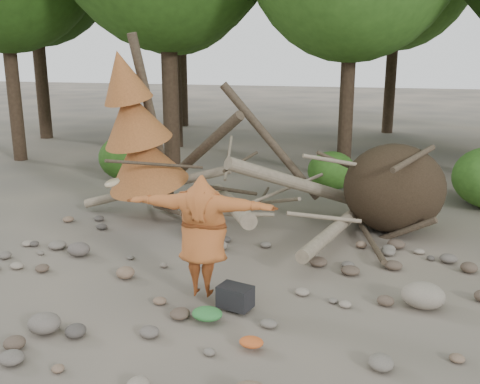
# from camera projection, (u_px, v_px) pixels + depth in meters

# --- Properties ---
(ground) EXTENTS (120.00, 120.00, 0.00)m
(ground) POSITION_uv_depth(u_px,v_px,m) (219.00, 297.00, 8.74)
(ground) COLOR #514C44
(ground) RESTS_ON ground
(deadfall_pile) EXTENTS (8.55, 5.24, 3.30)m
(deadfall_pile) POSITION_uv_depth(u_px,v_px,m) (367.00, 189.00, 11.87)
(deadfall_pile) COLOR #332619
(deadfall_pile) RESTS_ON ground
(dead_conifer) EXTENTS (2.06, 2.16, 4.35)m
(dead_conifer) POSITION_uv_depth(u_px,v_px,m) (137.00, 133.00, 12.21)
(dead_conifer) COLOR #4C3F30
(dead_conifer) RESTS_ON ground
(bush_left) EXTENTS (1.80, 1.80, 1.44)m
(bush_left) POSITION_uv_depth(u_px,v_px,m) (128.00, 157.00, 16.77)
(bush_left) COLOR #265015
(bush_left) RESTS_ON ground
(bush_mid) EXTENTS (1.40, 1.40, 1.12)m
(bush_mid) POSITION_uv_depth(u_px,v_px,m) (331.00, 171.00, 15.61)
(bush_mid) COLOR #32661D
(bush_mid) RESTS_ON ground
(frisbee_thrower) EXTENTS (3.26, 1.10, 1.98)m
(frisbee_thrower) POSITION_uv_depth(u_px,v_px,m) (203.00, 236.00, 8.45)
(frisbee_thrower) COLOR #AA5626
(frisbee_thrower) RESTS_ON ground
(backpack) EXTENTS (0.58, 0.45, 0.34)m
(backpack) POSITION_uv_depth(u_px,v_px,m) (235.00, 300.00, 8.25)
(backpack) COLOR black
(backpack) RESTS_ON ground
(cloth_green) EXTENTS (0.46, 0.39, 0.17)m
(cloth_green) POSITION_uv_depth(u_px,v_px,m) (207.00, 317.00, 7.90)
(cloth_green) COLOR #2C7032
(cloth_green) RESTS_ON ground
(cloth_orange) EXTENTS (0.33, 0.27, 0.12)m
(cloth_orange) POSITION_uv_depth(u_px,v_px,m) (251.00, 345.00, 7.17)
(cloth_orange) COLOR #BB4F20
(cloth_orange) RESTS_ON ground
(boulder_front_left) EXTENTS (0.48, 0.43, 0.29)m
(boulder_front_left) POSITION_uv_depth(u_px,v_px,m) (44.00, 323.00, 7.60)
(boulder_front_left) COLOR #675F56
(boulder_front_left) RESTS_ON ground
(boulder_mid_right) EXTENTS (0.67, 0.60, 0.40)m
(boulder_mid_right) POSITION_uv_depth(u_px,v_px,m) (423.00, 295.00, 8.35)
(boulder_mid_right) COLOR gray
(boulder_mid_right) RESTS_ON ground
(boulder_mid_left) EXTENTS (0.45, 0.41, 0.27)m
(boulder_mid_left) POSITION_uv_depth(u_px,v_px,m) (79.00, 249.00, 10.51)
(boulder_mid_left) COLOR #5A524C
(boulder_mid_left) RESTS_ON ground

